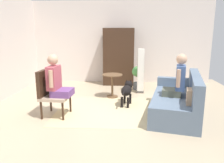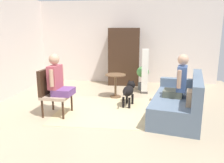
# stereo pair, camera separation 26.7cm
# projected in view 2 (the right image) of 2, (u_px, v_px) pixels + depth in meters

# --- Properties ---
(ground_plane) EXTENTS (7.18, 7.18, 0.00)m
(ground_plane) POSITION_uv_depth(u_px,v_px,m) (114.00, 110.00, 5.05)
(ground_plane) COLOR tan
(back_wall) EXTENTS (6.44, 0.12, 2.80)m
(back_wall) POSITION_uv_depth(u_px,v_px,m) (124.00, 42.00, 7.70)
(back_wall) COLOR silver
(back_wall) RESTS_ON ground
(area_rug) EXTENTS (2.41, 1.99, 0.01)m
(area_rug) POSITION_uv_depth(u_px,v_px,m) (111.00, 110.00, 5.04)
(area_rug) COLOR #C6B284
(area_rug) RESTS_ON ground
(couch) EXTENTS (1.35, 2.07, 0.89)m
(couch) POSITION_uv_depth(u_px,v_px,m) (180.00, 103.00, 4.62)
(couch) COLOR slate
(couch) RESTS_ON ground
(armchair) EXTENTS (0.60, 0.63, 0.99)m
(armchair) POSITION_uv_depth(u_px,v_px,m) (51.00, 89.00, 4.72)
(armchair) COLOR #382316
(armchair) RESTS_ON ground
(person_on_couch) EXTENTS (0.52, 0.52, 0.89)m
(person_on_couch) POSITION_uv_depth(u_px,v_px,m) (179.00, 80.00, 4.51)
(person_on_couch) COLOR #505546
(person_on_armchair) EXTENTS (0.50, 0.58, 0.87)m
(person_on_armchair) POSITION_uv_depth(u_px,v_px,m) (58.00, 79.00, 4.64)
(person_on_armchair) COLOR #69407E
(round_end_table) EXTENTS (0.55, 0.55, 0.64)m
(round_end_table) POSITION_uv_depth(u_px,v_px,m) (115.00, 82.00, 5.99)
(round_end_table) COLOR brown
(round_end_table) RESTS_ON ground
(dog) EXTENTS (0.33, 0.80, 0.58)m
(dog) POSITION_uv_depth(u_px,v_px,m) (129.00, 90.00, 5.34)
(dog) COLOR black
(dog) RESTS_ON ground
(potted_plant) EXTENTS (0.37, 0.37, 0.73)m
(potted_plant) POSITION_uv_depth(u_px,v_px,m) (143.00, 76.00, 6.77)
(potted_plant) COLOR #4C5156
(potted_plant) RESTS_ON ground
(column_lamp) EXTENTS (0.20, 0.20, 1.29)m
(column_lamp) POSITION_uv_depth(u_px,v_px,m) (145.00, 72.00, 6.36)
(column_lamp) COLOR #4C4742
(column_lamp) RESTS_ON ground
(armoire_cabinet) EXTENTS (1.01, 0.56, 1.89)m
(armoire_cabinet) POSITION_uv_depth(u_px,v_px,m) (124.00, 57.00, 7.40)
(armoire_cabinet) COLOR #382316
(armoire_cabinet) RESTS_ON ground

